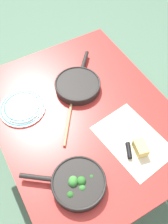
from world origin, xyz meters
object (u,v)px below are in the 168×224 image
Objects in this scene: cheese_block at (141,148)px; grater_knife at (127,142)px; skillet_eggs at (78,85)px; skillet_broccoli at (78,183)px; wooden_spoon at (71,107)px; dinner_plate_stack at (22,107)px.

grater_knife is at bearing -156.50° from cheese_block.
cheese_block is at bearing -130.66° from skillet_eggs.
grater_knife is 0.08m from cheese_block.
skillet_broccoli is 0.34m from grater_knife.
skillet_eggs is at bearing -171.92° from cheese_block.
cheese_block reaches higher than wooden_spoon.
skillet_broccoli reaches higher than grater_knife.
skillet_broccoli is 1.38× the size of dinner_plate_stack.
dinner_plate_stack reaches higher than grater_knife.
dinner_plate_stack reaches higher than wooden_spoon.
skillet_eggs is (-0.52, 0.29, -0.01)m from skillet_broccoli.
skillet_broccoli is 0.45m from wooden_spoon.
skillet_eggs is 0.52m from cheese_block.
skillet_broccoli reaches higher than dinner_plate_stack.
grater_knife is (0.34, 0.15, 0.00)m from wooden_spoon.
grater_knife is at bearing -131.07° from skillet_broccoli.
skillet_eggs is 3.76× the size of cheese_block.
skillet_eggs is 0.45m from grater_knife.
cheese_block is 0.37× the size of dinner_plate_stack.
skillet_eggs is at bearing 86.94° from dinner_plate_stack.
dinner_plate_stack is at bearing -46.81° from skillet_broccoli.
dinner_plate_stack is (-0.02, -0.35, -0.01)m from skillet_eggs.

